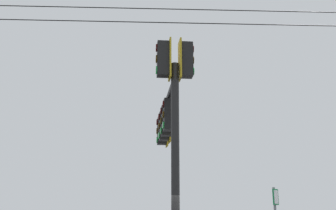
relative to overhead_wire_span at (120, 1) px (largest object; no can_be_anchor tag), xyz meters
The scene contains 2 objects.
signal_mast_assembly 3.48m from the overhead_wire_span, 85.87° to the right, with size 4.22×3.28×6.37m.
overhead_wire_span is the anchor object (origin of this frame).
Camera 1 is at (-6.88, 6.99, 2.13)m, focal length 42.58 mm.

